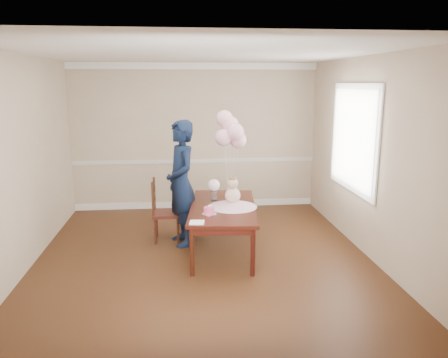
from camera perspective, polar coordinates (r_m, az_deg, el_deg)
floor at (r=6.06m, az=-2.68°, el=-10.23°), size 4.50×5.00×0.00m
ceiling at (r=5.60m, az=-2.97°, el=16.18°), size 4.50×5.00×0.02m
wall_back at (r=8.15m, az=-3.81°, el=5.50°), size 4.50×0.02×2.70m
wall_front at (r=3.25m, az=-0.34°, el=-5.23°), size 4.50×0.02×2.70m
wall_left at (r=5.99m, az=-24.85°, el=1.83°), size 0.02×5.00×2.70m
wall_right at (r=6.22m, az=18.39°, el=2.70°), size 0.02×5.00×2.70m
chair_rail_trim at (r=8.20m, az=-3.76°, el=2.37°), size 4.50×0.02×0.07m
crown_molding at (r=8.08m, az=-3.94°, el=14.53°), size 4.50×0.02×0.12m
baseboard_trim at (r=8.39m, az=-3.68°, el=-3.29°), size 4.50×0.02×0.12m
window_frame at (r=6.63m, az=16.58°, el=5.15°), size 0.02×1.66×1.56m
window_blinds at (r=6.63m, az=16.43°, el=5.15°), size 0.01×1.50×1.40m
dining_table_top at (r=6.08m, az=-0.14°, el=-3.70°), size 1.08×1.86×0.04m
table_apron at (r=6.09m, az=-0.14°, el=-4.30°), size 0.98×1.77×0.09m
table_leg_fl at (r=5.43m, az=-4.22°, el=-9.48°), size 0.07×0.07×0.62m
table_leg_fr at (r=5.42m, az=3.78°, el=-9.51°), size 0.07×0.07×0.62m
table_leg_bl at (r=6.97m, az=-3.16°, el=-4.45°), size 0.07×0.07×0.62m
table_leg_br at (r=6.96m, az=3.00°, el=-4.46°), size 0.07×0.07×0.62m
baby_skirt at (r=6.01m, az=1.13°, el=-3.21°), size 0.75×0.75×0.09m
baby_torso at (r=5.98m, az=1.13°, el=-2.15°), size 0.21×0.21×0.21m
baby_head at (r=5.94m, az=1.14°, el=-0.57°), size 0.15×0.15×0.15m
baby_hair at (r=5.93m, az=1.14°, el=-0.07°), size 0.11×0.11×0.11m
cake_platter at (r=5.69m, az=-1.97°, el=-4.57°), size 0.22×0.22×0.01m
birthday_cake at (r=5.68m, az=-1.98°, el=-4.11°), size 0.15×0.15×0.09m
cake_flower_a at (r=5.66m, az=-1.98°, el=-3.55°), size 0.03×0.03×0.03m
cake_flower_b at (r=5.68m, az=-1.70°, el=-3.50°), size 0.03×0.03×0.03m
rose_vase_near at (r=6.31m, az=-1.33°, el=-2.21°), size 0.10×0.10×0.14m
roses_near at (r=6.27m, az=-1.34°, el=-0.80°), size 0.17×0.17×0.17m
napkin at (r=5.36m, az=-3.56°, el=-5.67°), size 0.20×0.20×0.01m
balloon_weight at (r=6.54m, az=0.68°, el=-2.25°), size 0.04×0.04×0.02m
balloon_a at (r=6.37m, az=-0.10°, el=5.43°), size 0.25×0.25×0.25m
balloon_b at (r=6.32m, az=1.51°, el=6.17°), size 0.25×0.25×0.25m
balloon_c at (r=6.44m, az=0.86°, el=7.09°), size 0.25×0.25×0.25m
balloon_d at (r=6.45m, az=0.06°, el=7.90°), size 0.25×0.25×0.25m
balloon_e at (r=6.45m, az=1.88°, el=5.11°), size 0.25×0.25×0.25m
balloon_ribbon_a at (r=6.45m, az=0.29°, el=0.96°), size 0.08×0.01×0.74m
balloon_ribbon_b at (r=6.42m, az=1.08°, el=1.31°), size 0.09×0.06×0.83m
balloon_ribbon_c at (r=6.48m, az=0.76°, el=1.81°), size 0.03×0.08×0.92m
balloon_ribbon_d at (r=6.48m, az=0.37°, el=2.21°), size 0.06×0.10×1.01m
balloon_ribbon_e at (r=6.49m, az=1.27°, el=0.83°), size 0.13×0.05×0.69m
dining_chair_seat at (r=6.62m, az=-7.51°, el=-4.51°), size 0.41×0.41×0.05m
chair_leg_fl at (r=6.54m, az=-8.98°, el=-6.78°), size 0.04×0.04×0.40m
chair_leg_fr at (r=6.52m, az=-6.04°, el=-6.74°), size 0.04×0.04×0.40m
chair_leg_bl at (r=6.85m, az=-8.80°, el=-5.86°), size 0.04×0.04×0.40m
chair_leg_br at (r=6.84m, az=-6.00°, el=-5.82°), size 0.04×0.04×0.40m
chair_back_post_l at (r=6.40m, az=-9.29°, el=-2.67°), size 0.04×0.04×0.52m
chair_back_post_r at (r=6.72m, az=-9.09°, el=-1.93°), size 0.04×0.04×0.52m
chair_slat_low at (r=6.58m, az=-9.15°, el=-3.23°), size 0.03×0.37×0.05m
chair_slat_mid at (r=6.55m, az=-9.20°, el=-1.98°), size 0.03×0.37×0.05m
chair_slat_top at (r=6.51m, az=-9.24°, el=-0.72°), size 0.03×0.37×0.05m
woman at (r=6.33m, az=-5.61°, el=-0.58°), size 0.60×0.76×1.83m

